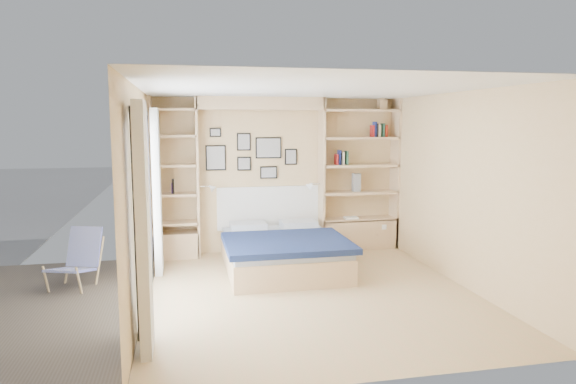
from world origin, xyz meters
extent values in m
plane|color=tan|center=(0.00, 0.00, 0.00)|extent=(4.50, 4.50, 0.00)
plane|color=#D6B17D|center=(0.00, 2.25, 1.25)|extent=(4.00, 0.00, 4.00)
plane|color=#D6B17D|center=(0.00, -2.25, 1.25)|extent=(4.00, 0.00, 4.00)
plane|color=#D6B17D|center=(-2.00, 0.00, 1.25)|extent=(0.00, 4.50, 4.50)
plane|color=#D6B17D|center=(2.00, 0.00, 1.25)|extent=(0.00, 4.50, 4.50)
plane|color=white|center=(0.00, 0.00, 2.50)|extent=(4.50, 4.50, 0.00)
cube|color=tan|center=(-1.30, 2.08, 1.25)|extent=(0.04, 0.35, 2.50)
cube|color=tan|center=(0.70, 2.08, 1.25)|extent=(0.04, 0.35, 2.50)
cube|color=tan|center=(-0.30, 2.08, 2.40)|extent=(2.00, 0.35, 0.20)
cube|color=tan|center=(1.98, 2.08, 1.25)|extent=(0.04, 0.35, 2.50)
cube|color=tan|center=(-1.98, 2.08, 1.25)|extent=(0.04, 0.35, 2.50)
cube|color=tan|center=(1.35, 2.08, 0.25)|extent=(1.30, 0.35, 0.50)
cube|color=tan|center=(-1.65, 2.08, 0.20)|extent=(0.70, 0.35, 0.40)
cube|color=black|center=(-1.97, 0.00, 2.23)|extent=(0.04, 2.08, 0.06)
cube|color=black|center=(-1.97, 0.00, 0.03)|extent=(0.04, 2.08, 0.06)
cube|color=black|center=(-1.97, -1.02, 1.10)|extent=(0.04, 0.06, 2.20)
cube|color=black|center=(-1.97, 1.02, 1.10)|extent=(0.04, 0.06, 2.20)
cube|color=silver|center=(-1.98, 0.00, 1.12)|extent=(0.01, 2.00, 2.20)
cube|color=white|center=(-1.88, -1.30, 1.15)|extent=(0.10, 0.45, 2.30)
cube|color=white|center=(-1.88, 1.30, 1.15)|extent=(0.10, 0.45, 2.30)
cube|color=tan|center=(1.35, 2.08, 0.50)|extent=(1.30, 0.35, 0.04)
cube|color=tan|center=(1.35, 2.08, 0.95)|extent=(1.30, 0.35, 0.04)
cube|color=tan|center=(1.35, 2.08, 1.40)|extent=(1.30, 0.35, 0.04)
cube|color=tan|center=(1.35, 2.08, 1.85)|extent=(1.30, 0.35, 0.04)
cube|color=tan|center=(1.35, 2.08, 2.30)|extent=(1.30, 0.35, 0.04)
cube|color=tan|center=(-1.65, 2.08, 0.55)|extent=(0.70, 0.35, 0.04)
cube|color=tan|center=(-1.65, 2.08, 1.00)|extent=(0.70, 0.35, 0.04)
cube|color=tan|center=(-1.65, 2.08, 1.45)|extent=(0.70, 0.35, 0.04)
cube|color=tan|center=(-1.65, 2.08, 1.90)|extent=(0.70, 0.35, 0.04)
cube|color=tan|center=(-1.65, 2.08, 2.30)|extent=(0.70, 0.35, 0.04)
cube|color=tan|center=(-0.15, 1.09, 0.17)|extent=(1.60, 1.99, 0.35)
cube|color=silver|center=(-0.15, 1.09, 0.40)|extent=(1.56, 1.95, 0.10)
cube|color=#152145|center=(-0.15, 0.75, 0.47)|extent=(1.70, 1.40, 0.08)
cube|color=silver|center=(-0.55, 1.79, 0.51)|extent=(0.55, 0.40, 0.12)
cube|color=silver|center=(0.25, 1.79, 0.51)|extent=(0.55, 0.40, 0.12)
cube|color=white|center=(-0.15, 2.22, 0.72)|extent=(1.70, 0.04, 0.70)
cube|color=black|center=(-1.00, 2.23, 1.55)|extent=(0.32, 0.02, 0.40)
cube|color=gray|center=(-1.00, 2.21, 1.55)|extent=(0.28, 0.01, 0.36)
cube|color=black|center=(-0.55, 2.23, 1.80)|extent=(0.22, 0.02, 0.28)
cube|color=gray|center=(-0.55, 2.21, 1.80)|extent=(0.18, 0.01, 0.24)
cube|color=black|center=(-0.55, 2.23, 1.45)|extent=(0.22, 0.02, 0.22)
cube|color=gray|center=(-0.55, 2.21, 1.45)|extent=(0.18, 0.01, 0.18)
cube|color=black|center=(-0.15, 2.23, 1.70)|extent=(0.42, 0.02, 0.34)
cube|color=gray|center=(-0.15, 2.21, 1.70)|extent=(0.38, 0.01, 0.30)
cube|color=black|center=(-0.15, 2.23, 1.30)|extent=(0.28, 0.02, 0.20)
cube|color=gray|center=(-0.15, 2.21, 1.30)|extent=(0.24, 0.01, 0.16)
cube|color=black|center=(0.22, 2.23, 1.55)|extent=(0.20, 0.02, 0.26)
cube|color=gray|center=(0.22, 2.21, 1.55)|extent=(0.16, 0.01, 0.22)
cube|color=black|center=(-1.00, 2.23, 1.95)|extent=(0.18, 0.02, 0.14)
cube|color=gray|center=(-1.00, 2.21, 1.95)|extent=(0.14, 0.01, 0.10)
cylinder|color=silver|center=(-1.16, 2.00, 1.12)|extent=(0.20, 0.02, 0.02)
cone|color=white|center=(-1.06, 2.00, 1.10)|extent=(0.13, 0.12, 0.15)
cylinder|color=silver|center=(0.56, 2.00, 1.12)|extent=(0.20, 0.02, 0.02)
cone|color=white|center=(0.46, 2.00, 1.10)|extent=(0.13, 0.12, 0.15)
cube|color=#A51E1E|center=(0.95, 2.07, 1.51)|extent=(0.02, 0.15, 0.17)
cube|color=navy|center=(1.00, 2.07, 1.54)|extent=(0.03, 0.15, 0.24)
cube|color=black|center=(1.02, 2.07, 1.52)|extent=(0.03, 0.15, 0.20)
cube|color=#BFB28C|center=(1.05, 2.07, 1.52)|extent=(0.04, 0.15, 0.21)
cube|color=#26593F|center=(1.12, 2.07, 1.53)|extent=(0.03, 0.15, 0.22)
cube|color=#A51E1E|center=(1.56, 2.07, 1.97)|extent=(0.02, 0.15, 0.19)
cube|color=navy|center=(1.60, 2.07, 1.99)|extent=(0.03, 0.15, 0.25)
cube|color=black|center=(1.62, 2.07, 1.98)|extent=(0.03, 0.15, 0.22)
cube|color=#BBB88E|center=(1.66, 2.07, 1.97)|extent=(0.04, 0.15, 0.19)
cube|color=#26593F|center=(1.74, 2.07, 1.98)|extent=(0.03, 0.15, 0.22)
cube|color=maroon|center=(1.78, 2.07, 1.97)|extent=(0.03, 0.15, 0.20)
cube|color=navy|center=(-1.68, 2.07, 1.10)|extent=(0.02, 0.15, 0.16)
cube|color=black|center=(-1.67, 2.07, 1.13)|extent=(0.03, 0.15, 0.22)
cube|color=#BFB28C|center=(-1.67, 2.07, 1.13)|extent=(0.03, 0.15, 0.21)
cube|color=tan|center=(1.72, 2.07, 2.40)|extent=(0.13, 0.13, 0.15)
cone|color=tan|center=(1.72, 2.07, 2.51)|extent=(0.20, 0.20, 0.08)
cube|color=slate|center=(1.30, 2.07, 1.12)|extent=(0.12, 0.12, 0.30)
cube|color=white|center=(1.20, 2.02, 0.54)|extent=(0.22, 0.16, 0.03)
cylinder|color=tan|center=(-3.20, 0.56, 0.19)|extent=(0.07, 0.13, 0.38)
cylinder|color=tan|center=(-2.79, 0.43, 0.19)|extent=(0.07, 0.13, 0.38)
cylinder|color=tan|center=(-3.03, 1.07, 0.29)|extent=(0.13, 0.31, 0.63)
cylinder|color=tan|center=(-2.62, 0.94, 0.29)|extent=(0.13, 0.31, 0.63)
cube|color=#343BAC|center=(-2.93, 0.68, 0.27)|extent=(0.58, 0.64, 0.14)
cube|color=#343BAC|center=(-2.82, 1.03, 0.48)|extent=(0.48, 0.34, 0.51)
camera|label=1|loc=(-1.52, -5.98, 2.11)|focal=32.00mm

